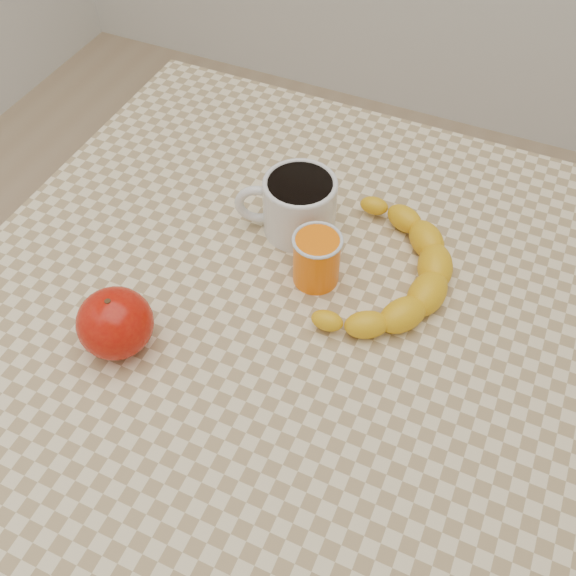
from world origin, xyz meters
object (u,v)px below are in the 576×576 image
at_px(table, 288,339).
at_px(orange_juice_glass, 317,258).
at_px(coffee_mug, 298,203).
at_px(apple, 115,323).
at_px(banana, 384,269).

xyz_separation_m(table, orange_juice_glass, (0.02, 0.04, 0.12)).
xyz_separation_m(coffee_mug, apple, (-0.11, -0.25, -0.00)).
xyz_separation_m(apple, banana, (0.24, 0.21, -0.02)).
bearing_deg(orange_juice_glass, table, -112.44).
relative_size(table, coffee_mug, 5.65).
relative_size(orange_juice_glass, apple, 0.81).
distance_m(coffee_mug, apple, 0.27).
distance_m(table, banana, 0.16).
distance_m(orange_juice_glass, apple, 0.24).
height_order(orange_juice_glass, banana, orange_juice_glass).
bearing_deg(table, banana, 37.88).
height_order(coffee_mug, banana, coffee_mug).
xyz_separation_m(orange_juice_glass, apple, (-0.16, -0.18, 0.00)).
bearing_deg(coffee_mug, apple, -113.41).
bearing_deg(banana, table, -135.97).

